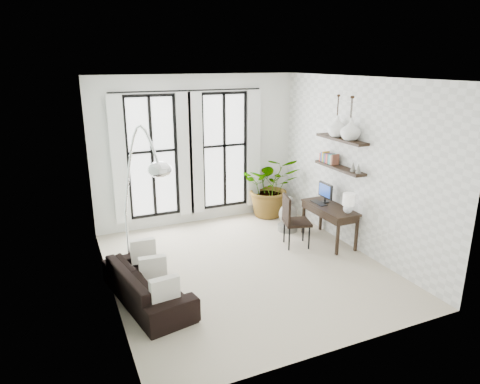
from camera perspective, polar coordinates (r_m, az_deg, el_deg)
floor at (r=7.60m, az=0.78°, el=-9.95°), size 5.00×5.00×0.00m
ceiling at (r=6.77m, az=0.89°, el=14.94°), size 5.00×5.00×0.00m
wall_left at (r=6.45m, az=-17.67°, el=-0.45°), size 0.00×5.00×5.00m
wall_right at (r=8.19m, az=15.31°, el=3.39°), size 0.00×5.00×5.00m
wall_back at (r=9.29m, az=-5.66°, el=5.49°), size 4.50×0.00×4.50m
windows at (r=9.17m, az=-6.70°, el=5.05°), size 3.26×0.13×2.65m
wall_shelves at (r=8.36m, az=13.05°, el=4.73°), size 0.25×1.30×0.60m
sofa at (r=6.64m, az=-12.27°, el=-11.88°), size 1.09×2.01×0.56m
throw_pillows at (r=6.56m, az=-11.53°, el=-10.05°), size 0.40×1.52×0.40m
plant at (r=9.80m, az=4.10°, el=0.81°), size 1.61×1.52×1.43m
desk at (r=8.47m, az=12.07°, el=-2.26°), size 0.53×1.26×1.14m
desk_chair at (r=8.24m, az=6.99°, el=-3.42°), size 0.60×0.60×1.02m
arc_lamp at (r=6.49m, az=-13.18°, el=3.38°), size 0.77×1.22×2.58m
buddha at (r=9.08m, az=6.41°, el=-3.21°), size 0.42×0.42×0.76m
vase_a at (r=8.04m, az=14.54°, el=8.05°), size 0.37×0.37×0.38m
vase_b at (r=8.35m, az=12.84°, el=8.49°), size 0.37×0.37×0.38m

